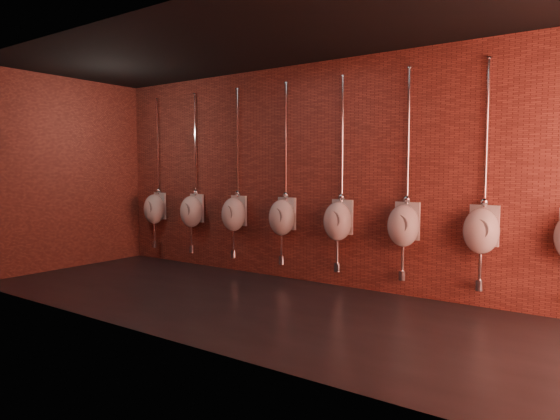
{
  "coord_description": "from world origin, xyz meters",
  "views": [
    {
      "loc": [
        3.52,
        -4.74,
        1.65
      ],
      "look_at": [
        -0.48,
        0.9,
        1.1
      ],
      "focal_mm": 32.0,
      "sensor_mm": 36.0,
      "label": 1
    }
  ],
  "objects": [
    {
      "name": "urinal_1",
      "position": [
        -2.66,
        1.35,
        0.96
      ],
      "size": [
        0.47,
        0.42,
        2.72
      ],
      "color": "white",
      "rests_on": "ground"
    },
    {
      "name": "urinal_3",
      "position": [
        -0.76,
        1.35,
        0.96
      ],
      "size": [
        0.47,
        0.42,
        2.72
      ],
      "color": "white",
      "rests_on": "ground"
    },
    {
      "name": "urinal_5",
      "position": [
        1.15,
        1.35,
        0.96
      ],
      "size": [
        0.47,
        0.42,
        2.72
      ],
      "color": "white",
      "rests_on": "ground"
    },
    {
      "name": "urinal_0",
      "position": [
        -3.61,
        1.35,
        0.96
      ],
      "size": [
        0.47,
        0.42,
        2.72
      ],
      "color": "white",
      "rests_on": "ground"
    },
    {
      "name": "urinal_4",
      "position": [
        0.19,
        1.35,
        0.96
      ],
      "size": [
        0.47,
        0.42,
        2.72
      ],
      "color": "white",
      "rests_on": "ground"
    },
    {
      "name": "room_shell",
      "position": [
        0.0,
        0.0,
        2.01
      ],
      "size": [
        8.54,
        3.04,
        3.22
      ],
      "color": "black",
      "rests_on": "ground"
    },
    {
      "name": "urinal_2",
      "position": [
        -1.71,
        1.35,
        0.96
      ],
      "size": [
        0.47,
        0.42,
        2.72
      ],
      "color": "white",
      "rests_on": "ground"
    },
    {
      "name": "urinal_6",
      "position": [
        2.1,
        1.35,
        0.96
      ],
      "size": [
        0.47,
        0.42,
        2.72
      ],
      "color": "white",
      "rests_on": "ground"
    },
    {
      "name": "ground",
      "position": [
        0.0,
        0.0,
        0.0
      ],
      "size": [
        8.5,
        8.5,
        0.0
      ],
      "primitive_type": "plane",
      "color": "black",
      "rests_on": "ground"
    }
  ]
}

